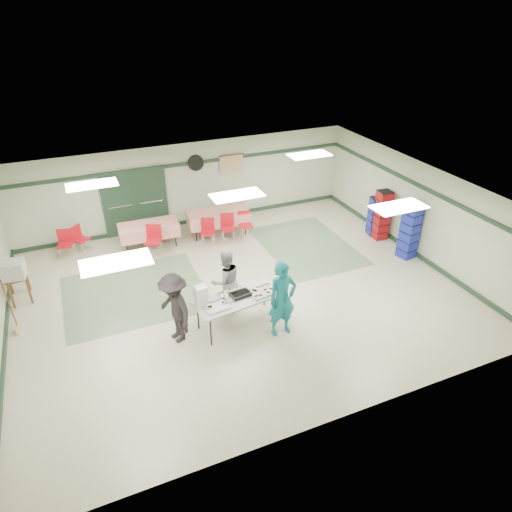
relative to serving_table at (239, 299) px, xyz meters
name	(u,v)px	position (x,y,z in m)	size (l,w,h in m)	color
floor	(239,292)	(0.47, 1.24, -0.72)	(11.00, 11.00, 0.00)	#BCB597
ceiling	(237,194)	(0.47, 1.24, 1.98)	(11.00, 11.00, 0.00)	silver
wall_back	(188,184)	(0.47, 5.74, 0.63)	(11.00, 11.00, 0.00)	#B5BFA3
wall_front	(336,366)	(0.47, -3.26, 0.63)	(11.00, 11.00, 0.00)	#B5BFA3
wall_right	(418,210)	(5.97, 1.24, 0.63)	(9.00, 9.00, 0.00)	#B5BFA3
trim_back	(186,164)	(0.47, 5.71, 1.33)	(11.00, 0.06, 0.10)	#1D3524
baseboard_back	(191,221)	(0.47, 5.71, -0.66)	(11.00, 0.06, 0.12)	#1D3524
baseboard_left	(5,345)	(-5.00, 1.24, -0.66)	(9.00, 0.06, 0.12)	#1D3524
trim_right	(421,187)	(5.94, 1.24, 1.33)	(9.00, 0.06, 0.10)	#1D3524
baseboard_right	(409,249)	(5.94, 1.24, -0.66)	(9.00, 0.06, 0.12)	#1D3524
green_patch_a	(135,293)	(-2.03, 2.24, -0.72)	(3.50, 3.00, 0.01)	#5F7857
green_patch_b	(307,246)	(3.27, 2.74, -0.72)	(2.50, 3.50, 0.01)	#5F7857
double_door_left	(120,204)	(-1.73, 5.68, 0.33)	(0.90, 0.06, 2.10)	#969896
double_door_right	(151,200)	(-0.78, 5.68, 0.33)	(0.90, 0.06, 2.10)	#969896
door_frame	(135,202)	(-1.26, 5.66, 0.33)	(2.00, 0.03, 2.15)	#1D3524
wall_fan	(196,163)	(0.77, 5.68, 1.33)	(0.50, 0.50, 0.10)	black
scroll_banner	(232,164)	(1.97, 5.68, 1.13)	(0.80, 0.02, 0.60)	tan
serving_table	(239,299)	(0.00, 0.00, 0.00)	(2.14, 1.10, 0.76)	#BBBBB5
sheet_tray_right	(263,292)	(0.57, -0.03, 0.05)	(0.60, 0.45, 0.02)	silver
sheet_tray_mid	(233,295)	(-0.09, 0.12, 0.05)	(0.61, 0.46, 0.02)	silver
sheet_tray_left	(217,307)	(-0.58, -0.16, 0.05)	(0.55, 0.42, 0.02)	silver
baking_pan	(240,294)	(0.05, 0.04, 0.08)	(0.46, 0.29, 0.08)	black
foam_box_stack	(201,296)	(-0.85, 0.07, 0.27)	(0.26, 0.23, 0.47)	white
volunteer_teal	(282,299)	(0.78, -0.64, 0.18)	(0.66, 0.43, 1.80)	#127482
volunteer_grey	(226,281)	(-0.06, 0.70, 0.08)	(0.78, 0.60, 1.59)	gray
volunteer_dark	(175,308)	(-1.46, 0.05, 0.12)	(1.08, 0.62, 1.67)	black
dining_table_a	(218,217)	(1.09, 4.59, -0.15)	(1.98, 1.03, 0.77)	red
dining_table_b	(149,229)	(-1.11, 4.59, -0.15)	(1.76, 0.83, 0.77)	red
chair_a	(228,225)	(1.19, 4.03, -0.17)	(0.51, 0.51, 0.89)	red
chair_b	(208,229)	(0.55, 4.02, -0.20)	(0.52, 0.52, 0.85)	red
chair_c	(245,222)	(1.76, 4.03, -0.19)	(0.44, 0.44, 0.87)	red
chair_d	(154,237)	(-1.09, 4.03, -0.15)	(0.57, 0.57, 0.94)	red
chair_loose_a	(79,236)	(-3.09, 5.05, -0.21)	(0.55, 0.55, 0.84)	red
chair_loose_b	(65,241)	(-3.47, 4.87, -0.19)	(0.49, 0.49, 0.87)	red
crate_stack_blue_a	(375,216)	(5.62, 2.62, -0.10)	(0.38, 0.38, 1.24)	#192198
crate_stack_red	(382,215)	(5.62, 2.32, 0.07)	(0.40, 0.40, 1.57)	maroon
crate_stack_blue_b	(410,231)	(5.62, 1.03, 0.11)	(0.42, 0.42, 1.66)	#192198
printer_table	(17,278)	(-4.68, 3.11, -0.10)	(0.57, 0.83, 0.74)	brown
office_printer	(13,270)	(-4.68, 2.94, 0.23)	(0.53, 0.46, 0.42)	#B1B0AC
broom	(9,305)	(-4.76, 1.74, 0.03)	(0.03, 0.03, 1.44)	brown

